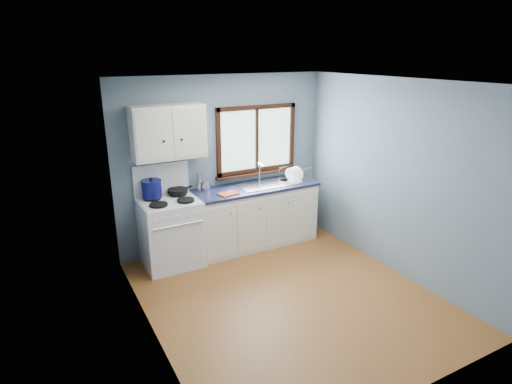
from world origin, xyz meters
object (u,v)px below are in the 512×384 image
stockpot (152,188)px  dish_rack (295,177)px  skillet (178,191)px  thermos (199,181)px  sink (266,188)px  gas_range (171,230)px  utensil_crock (206,186)px  base_cabinets (255,219)px

stockpot → dish_rack: size_ratio=0.70×
stockpot → skillet: bearing=2.0°
thermos → stockpot: bearing=-174.6°
skillet → stockpot: bearing=157.3°
sink → skillet: bearing=174.2°
gas_range → sink: (1.49, 0.02, 0.37)m
thermos → utensil_crock: bearing=-29.1°
gas_range → dish_rack: 2.03m
gas_range → utensil_crock: (0.59, 0.16, 0.50)m
thermos → skillet: bearing=-170.9°
skillet → utensil_crock: 0.41m
base_cabinets → sink: size_ratio=2.20×
skillet → sink: bearing=-30.5°
base_cabinets → dish_rack: dish_rack is taller
skillet → base_cabinets: bearing=-31.4°
utensil_crock → gas_range: bearing=-164.6°
stockpot → utensil_crock: size_ratio=1.02×
sink → thermos: (-0.97, 0.19, 0.20)m
utensil_crock → sink: bearing=-9.2°
skillet → utensil_crock: utensil_crock is taller
gas_range → base_cabinets: 1.31m
skillet → thermos: size_ratio=1.49×
gas_range → stockpot: bearing=142.1°
dish_rack → base_cabinets: bearing=158.2°
sink → dish_rack: size_ratio=1.69×
gas_range → stockpot: (-0.18, 0.14, 0.58)m
skillet → stockpot: (-0.36, -0.01, 0.09)m
skillet → thermos: thermos is taller
skillet → utensil_crock: (0.41, 0.01, 0.00)m
base_cabinets → skillet: skillet is taller
sink → thermos: bearing=169.1°
sink → utensil_crock: bearing=170.8°
sink → utensil_crock: size_ratio=2.46×
thermos → gas_range: bearing=-158.3°
base_cabinets → sink: (0.18, -0.00, 0.45)m
sink → dish_rack: sink is taller
base_cabinets → utensil_crock: (-0.71, 0.14, 0.58)m
base_cabinets → stockpot: stockpot is taller
base_cabinets → thermos: (-0.79, 0.19, 0.65)m
stockpot → thermos: bearing=5.4°
skillet → stockpot: stockpot is taller
stockpot → dish_rack: stockpot is taller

